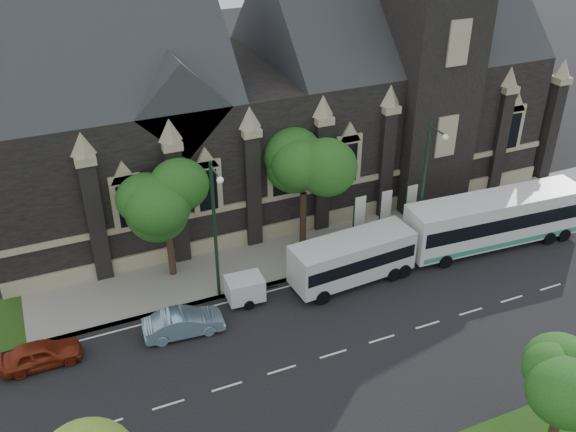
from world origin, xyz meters
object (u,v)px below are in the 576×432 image
banner_flag_left (358,215)px  shuttle_bus (353,257)px  tree_park_east (570,372)px  tree_walk_left (167,193)px  street_lamp_near (426,180)px  street_lamp_mid (216,225)px  banner_flag_center (384,209)px  tree_walk_right (305,166)px  box_trailer (245,288)px  tour_coach (495,219)px  banner_flag_right (409,203)px  car_far_red (41,354)px  sedan (183,323)px

banner_flag_left → shuttle_bus: (-2.22, -3.46, -0.64)m
tree_park_east → tree_walk_left: 23.36m
street_lamp_near → shuttle_bus: bearing=-165.3°
tree_park_east → tree_walk_left: tree_walk_left is taller
street_lamp_mid → banner_flag_center: street_lamp_mid is taller
tree_walk_right → street_lamp_mid: street_lamp_mid is taller
tree_walk_left → street_lamp_near: street_lamp_near is taller
shuttle_bus → box_trailer: size_ratio=2.53×
tour_coach → shuttle_bus: 10.66m
street_lamp_mid → tour_coach: bearing=-5.1°
banner_flag_center → box_trailer: 11.47m
tree_walk_right → banner_flag_right: 8.05m
banner_flag_right → car_far_red: bearing=-171.7°
banner_flag_center → banner_flag_left: bearing=180.0°
tree_park_east → box_trailer: bearing=119.9°
banner_flag_center → shuttle_bus: banner_flag_center is taller
banner_flag_left → street_lamp_mid: bearing=-169.5°
street_lamp_near → shuttle_bus: size_ratio=1.13×
car_far_red → sedan: bearing=-94.1°
tour_coach → tree_park_east: bearing=-116.7°
tree_walk_left → banner_flag_right: bearing=-6.0°
tree_park_east → shuttle_bus: (-2.10, 14.86, -2.88)m
tree_walk_left → car_far_red: size_ratio=1.86×
banner_flag_center → shuttle_bus: bearing=-140.6°
street_lamp_mid → box_trailer: 4.45m
tree_walk_left → box_trailer: size_ratio=2.43×
street_lamp_mid → sedan: 5.70m
tree_park_east → box_trailer: (-8.92, 15.51, -3.68)m
banner_flag_right → street_lamp_near: bearing=-98.6°
banner_flag_left → sedan: banner_flag_left is taller
tree_park_east → street_lamp_mid: 19.32m
box_trailer → sedan: box_trailer is taller
street_lamp_mid → banner_flag_right: (14.29, 1.91, -2.73)m
banner_flag_left → tree_park_east: bearing=-90.3°
tree_walk_right → box_trailer: size_ratio=2.48×
banner_flag_left → sedan: 13.89m
street_lamp_mid → banner_flag_center: bearing=8.8°
street_lamp_mid → banner_flag_right: bearing=7.6°
banner_flag_left → box_trailer: 9.57m
street_lamp_near → banner_flag_left: street_lamp_near is taller
tree_walk_left → banner_flag_center: size_ratio=1.91×
tree_walk_left → tour_coach: bearing=-14.4°
tour_coach → car_far_red: bearing=-176.5°
banner_flag_left → banner_flag_center: (2.00, 0.00, 0.00)m
tree_park_east → car_far_red: 25.55m
banner_flag_right → sedan: (-17.14, -4.17, -1.65)m
tree_park_east → car_far_red: size_ratio=1.53×
banner_flag_center → car_far_red: banner_flag_center is taller
car_far_red → banner_flag_left: bearing=-79.8°
tree_walk_left → street_lamp_near: bearing=-12.9°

